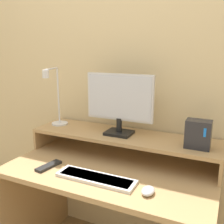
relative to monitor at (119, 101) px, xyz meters
name	(u,v)px	position (x,y,z in m)	size (l,w,h in m)	color
wall_back	(135,74)	(0.03, 0.20, 0.15)	(6.00, 0.05, 2.50)	beige
desk	(111,199)	(0.03, -0.18, -0.57)	(1.21, 0.68, 0.73)	tan
monitor_shelf	(123,138)	(0.03, 0.01, -0.24)	(1.21, 0.32, 0.15)	tan
monitor	(119,101)	(0.00, 0.00, 0.00)	(0.44, 0.14, 0.39)	black
desk_lamp	(56,103)	(-0.47, -0.03, -0.04)	(0.13, 0.26, 0.41)	silver
router_dock	(198,134)	(0.49, -0.03, -0.14)	(0.14, 0.09, 0.16)	#28282D
keyboard	(96,178)	(0.02, -0.35, -0.35)	(0.44, 0.12, 0.02)	white
mouse	(148,191)	(0.32, -0.37, -0.35)	(0.06, 0.09, 0.03)	silver
remote_control	(49,166)	(-0.31, -0.34, -0.35)	(0.08, 0.17, 0.02)	black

